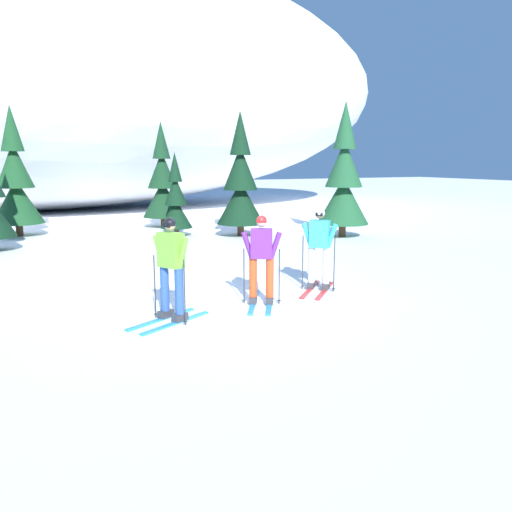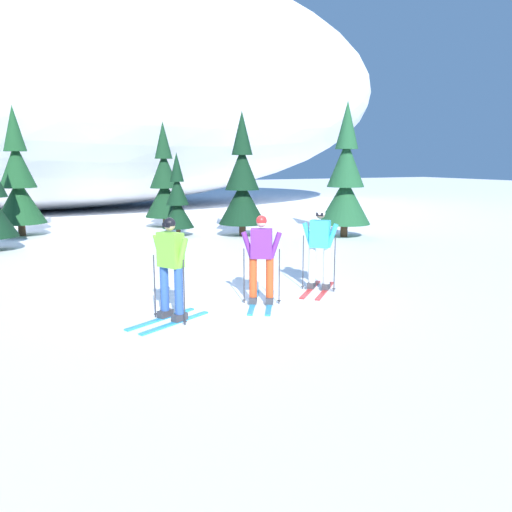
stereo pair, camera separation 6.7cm
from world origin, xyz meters
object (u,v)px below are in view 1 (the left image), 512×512
Objects in this scene: skier_lime_jacket at (171,266)px; skier_cyan_jacket at (319,247)px; skier_purple_jacket at (261,259)px; pine_tree_center_right at (162,184)px; pine_tree_center at (176,201)px; pine_tree_center_left at (15,182)px; pine_tree_right at (240,185)px; pine_tree_far_right at (344,181)px.

skier_lime_jacket reaches higher than skier_cyan_jacket.
pine_tree_center_right reaches higher than skier_purple_jacket.
pine_tree_center reaches higher than skier_lime_jacket.
skier_purple_jacket is at bearing -71.18° from pine_tree_center_left.
pine_tree_right is at bearing 59.86° from skier_lime_jacket.
pine_tree_far_right reaches higher than pine_tree_center.
pine_tree_center_right is at bearing 91.00° from skier_cyan_jacket.
skier_lime_jacket is 0.38× the size of pine_tree_center_left.
pine_tree_center is (-0.46, 9.17, 0.35)m from skier_cyan_jacket.
pine_tree_center_left is at bearing -176.87° from pine_tree_center_right.
pine_tree_center_right is (3.28, 12.70, 0.85)m from skier_lime_jacket.
skier_cyan_jacket is at bearing -63.64° from pine_tree_center_left.
pine_tree_center_left reaches higher than skier_lime_jacket.
pine_tree_center_right is 0.90× the size of pine_tree_far_right.
pine_tree_center_left reaches higher than pine_tree_center_right.
skier_cyan_jacket is 1.70m from skier_purple_jacket.
skier_purple_jacket is at bearing -162.52° from skier_cyan_jacket.
skier_lime_jacket is 1.02× the size of skier_cyan_jacket.
pine_tree_center is at bearing -24.74° from pine_tree_center_left.
pine_tree_center_right is at bearing 117.11° from pine_tree_right.
pine_tree_far_right reaches higher than pine_tree_center_right.
pine_tree_center_right is 0.96× the size of pine_tree_right.
pine_tree_center is 0.63× the size of pine_tree_far_right.
pine_tree_far_right is (5.20, -5.56, 0.21)m from pine_tree_center_right.
pine_tree_center_left is (-4.13, 12.12, 1.07)m from skier_purple_jacket.
pine_tree_center_left reaches higher than skier_purple_jacket.
pine_tree_center_right is at bearing 83.51° from skier_purple_jacket.
skier_lime_jacket is 0.59× the size of pine_tree_center.
pine_tree_far_right is (5.00, 6.36, 1.10)m from skier_cyan_jacket.
pine_tree_center_right is at bearing 3.13° from pine_tree_center_left.
pine_tree_center_left reaches higher than pine_tree_center.
pine_tree_center_right is (0.25, 2.74, 0.54)m from pine_tree_center.
pine_tree_center_left is 8.22m from pine_tree_right.
skier_purple_jacket is at bearing -96.86° from pine_tree_center.
pine_tree_center is 6.18m from pine_tree_far_right.
skier_lime_jacket is at bearing -167.28° from skier_cyan_jacket.
pine_tree_right is at bearing 78.16° from skier_cyan_jacket.
skier_cyan_jacket is 11.95m from pine_tree_center_right.
pine_tree_center_left is 0.98× the size of pine_tree_far_right.
skier_lime_jacket is at bearing -139.91° from pine_tree_far_right.
pine_tree_right is (1.71, 8.17, 0.97)m from skier_cyan_jacket.
skier_lime_jacket is at bearing -104.48° from pine_tree_center_right.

